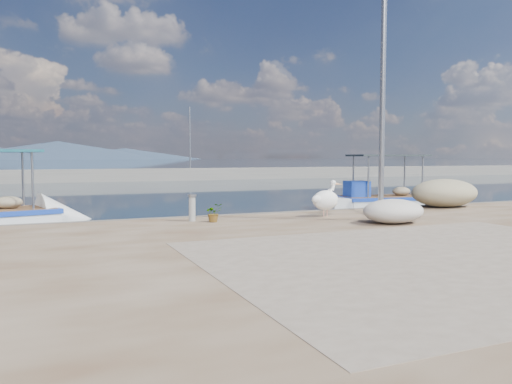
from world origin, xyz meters
The scene contains 11 objects.
ground centered at (0.00, 0.00, 0.00)m, with size 1400.00×1400.00×0.00m, color #162635.
quay_patch centered at (1.00, -3.00, 0.50)m, with size 9.00×7.00×0.01m, color gray.
breakwater centered at (0.00, 40.00, 0.60)m, with size 120.00×2.20×7.50m.
mountains centered at (4.39, 650.00, 9.51)m, with size 370.00×280.00×22.00m.
boat_right centered at (8.37, 8.44, 0.23)m, with size 6.22×2.85×2.88m.
pelican centered at (2.19, 3.37, 1.03)m, with size 1.19×0.68×1.13m.
lamp_post centered at (3.13, 1.90, 3.80)m, with size 0.44×0.96×7.00m.
bollard_near centered at (-1.96, 3.92, 0.92)m, with size 0.26×0.26×0.78m.
potted_plant centered at (-1.44, 3.51, 0.76)m, with size 0.48×0.41×0.53m, color #33722D.
net_pile_c centered at (7.80, 4.25, 1.02)m, with size 2.66×1.90×1.04m, color #C3BB91.
net_pile_d centered at (3.10, 1.27, 0.84)m, with size 1.82×1.36×0.68m, color silver.
Camera 1 is at (-5.86, -9.99, 2.35)m, focal length 35.00 mm.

